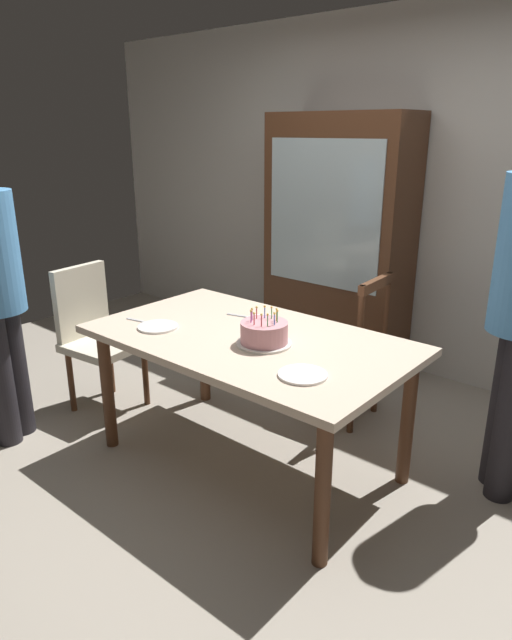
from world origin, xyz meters
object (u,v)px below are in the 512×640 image
(birthday_cake, at_px, (264,334))
(plate_far_side, at_px, (263,321))
(chair_spindle_back, at_px, (347,350))
(dining_table, at_px, (249,351))
(china_cabinet, at_px, (338,244))
(chair_upholstered, at_px, (95,331))
(plate_near_celebrant, at_px, (158,327))
(plate_near_guest, at_px, (303,375))

(birthday_cake, distance_m, plate_far_side, 0.34)
(birthday_cake, xyz_separation_m, plate_far_side, (-0.22, 0.26, -0.05))
(plate_far_side, height_order, chair_spindle_back, chair_spindle_back)
(dining_table, bearing_deg, china_cabinet, 106.14)
(chair_spindle_back, relative_size, chair_upholstered, 1.00)
(plate_near_celebrant, distance_m, plate_near_guest, 0.97)
(plate_near_celebrant, bearing_deg, china_cabinet, 89.61)
(dining_table, distance_m, plate_near_celebrant, 0.52)
(dining_table, bearing_deg, chair_upholstered, -174.41)
(plate_near_celebrant, relative_size, chair_spindle_back, 0.23)
(dining_table, distance_m, china_cabinet, 1.65)
(birthday_cake, relative_size, chair_spindle_back, 0.29)
(birthday_cake, bearing_deg, chair_upholstered, -176.59)
(plate_far_side, bearing_deg, china_cabinet, 105.33)
(plate_far_side, bearing_deg, chair_spindle_back, 71.51)
(birthday_cake, bearing_deg, chair_spindle_back, 91.52)
(birthday_cake, relative_size, plate_near_guest, 1.27)
(dining_table, relative_size, chair_upholstered, 1.77)
(plate_near_celebrant, bearing_deg, plate_near_guest, 0.00)
(plate_near_guest, bearing_deg, birthday_cake, 153.76)
(plate_near_celebrant, bearing_deg, chair_upholstered, 172.56)
(china_cabinet, bearing_deg, chair_upholstered, -114.92)
(dining_table, bearing_deg, birthday_cake, -15.93)
(dining_table, xyz_separation_m, china_cabinet, (-0.45, 1.56, 0.28))
(chair_spindle_back, bearing_deg, chair_upholstered, -145.25)
(plate_near_celebrant, xyz_separation_m, plate_far_side, (0.38, 0.44, 0.00))
(plate_near_guest, bearing_deg, dining_table, 156.40)
(plate_near_celebrant, distance_m, chair_upholstered, 0.81)
(chair_upholstered, bearing_deg, dining_table, 5.59)
(birthday_cake, distance_m, plate_near_celebrant, 0.63)
(dining_table, bearing_deg, plate_far_side, 110.88)
(plate_far_side, relative_size, china_cabinet, 0.12)
(china_cabinet, bearing_deg, plate_far_side, -74.67)
(chair_upholstered, bearing_deg, plate_far_side, 16.57)
(birthday_cake, relative_size, china_cabinet, 0.15)
(plate_far_side, bearing_deg, birthday_cake, -49.67)
(chair_upholstered, bearing_deg, plate_near_celebrant, -7.44)
(plate_far_side, distance_m, plate_near_guest, 0.74)
(dining_table, height_order, birthday_cake, birthday_cake)
(chair_spindle_back, bearing_deg, plate_near_guest, -69.25)
(plate_far_side, distance_m, chair_upholstered, 1.22)
(birthday_cake, relative_size, plate_far_side, 1.27)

